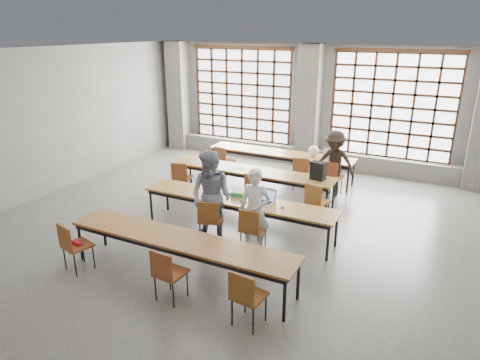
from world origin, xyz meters
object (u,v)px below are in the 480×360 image
at_px(phone, 244,202).
at_px(red_pouch, 77,243).
at_px(chair_near_left, 72,243).
at_px(chair_back_left, 223,159).
at_px(student_back, 334,163).
at_px(backpack, 318,171).
at_px(student_male, 255,211).
at_px(desk_row_d, 180,242).
at_px(desk_row_c, 238,202).
at_px(desk_row_b, 251,172).
at_px(chair_mid_right, 316,199).
at_px(chair_front_right, 252,226).
at_px(chair_mid_left, 181,176).
at_px(plastic_bag, 313,151).
at_px(laptop_back, 330,155).
at_px(chair_mid_centre, 255,188).
at_px(laptop_front, 266,199).
at_px(desk_row_a, 280,155).
at_px(mouse, 282,207).
at_px(student_female, 211,197).
at_px(chair_front_left, 210,217).
at_px(chair_back_right, 332,174).
at_px(chair_back_mid, 301,170).
at_px(chair_near_right, 246,293).

relative_size(phone, red_pouch, 0.65).
bearing_deg(chair_near_left, chair_back_left, 90.74).
xyz_separation_m(student_back, backpack, (-0.07, -1.15, 0.13)).
height_order(chair_near_left, student_male, student_male).
bearing_deg(chair_near_left, desk_row_d, 20.03).
bearing_deg(desk_row_c, desk_row_b, 106.50).
relative_size(desk_row_d, chair_back_left, 4.55).
height_order(chair_mid_right, chair_front_right, same).
height_order(chair_mid_left, plastic_bag, plastic_bag).
xyz_separation_m(desk_row_b, chair_front_right, (1.12, -2.39, -0.13)).
bearing_deg(laptop_back, plastic_bag, -172.40).
bearing_deg(chair_mid_centre, desk_row_b, 121.28).
bearing_deg(laptop_front, red_pouch, -132.41).
height_order(desk_row_a, mouse, mouse).
distance_m(desk_row_c, phone, 0.22).
bearing_deg(backpack, desk_row_b, -169.86).
relative_size(desk_row_d, student_female, 2.24).
distance_m(mouse, red_pouch, 3.67).
height_order(student_male, red_pouch, student_male).
relative_size(chair_mid_left, plastic_bag, 3.08).
xyz_separation_m(desk_row_d, laptop_back, (0.96, 5.48, 0.13)).
distance_m(chair_mid_centre, student_male, 1.82).
bearing_deg(chair_front_left, chair_mid_left, 136.02).
bearing_deg(laptop_front, chair_mid_right, 55.78).
xyz_separation_m(chair_front_left, backpack, (1.35, 2.44, 0.39)).
xyz_separation_m(desk_row_d, laptop_front, (0.64, 2.01, 0.13)).
relative_size(desk_row_c, chair_back_right, 4.55).
bearing_deg(red_pouch, plastic_bag, 69.53).
xyz_separation_m(plastic_bag, red_pouch, (-2.23, -5.97, -0.37)).
relative_size(chair_back_mid, chair_near_left, 1.00).
bearing_deg(chair_near_left, desk_row_c, 54.52).
bearing_deg(plastic_bag, chair_near_left, -110.40).
relative_size(chair_back_left, chair_front_left, 1.00).
relative_size(chair_front_right, phone, 6.77).
height_order(chair_front_left, laptop_back, laptop_back).
xyz_separation_m(student_female, student_back, (1.44, 3.46, -0.09)).
height_order(chair_near_left, plastic_bag, plastic_bag).
xyz_separation_m(chair_near_right, phone, (-1.23, 2.43, 0.20)).
height_order(chair_mid_right, student_male, student_male).
xyz_separation_m(chair_mid_centre, red_pouch, (-1.64, -3.59, -0.04)).
relative_size(desk_row_a, laptop_front, 10.13).
bearing_deg(chair_near_left, desk_row_a, 77.33).
bearing_deg(chair_mid_left, chair_front_left, -43.98).
relative_size(desk_row_c, chair_back_mid, 4.55).
height_order(student_female, backpack, student_female).
bearing_deg(red_pouch, chair_mid_right, 49.75).
xyz_separation_m(desk_row_d, chair_back_mid, (0.44, 4.74, -0.13)).
bearing_deg(chair_mid_right, desk_row_b, 160.60).
height_order(chair_mid_centre, student_back, student_back).
bearing_deg(chair_near_left, chair_back_mid, 68.07).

